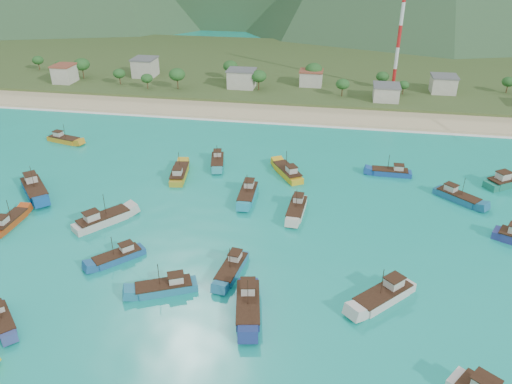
% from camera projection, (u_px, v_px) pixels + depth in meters
% --- Properties ---
extents(ground, '(600.00, 600.00, 0.00)m').
position_uv_depth(ground, '(267.00, 253.00, 92.22)').
color(ground, '#0D9286').
rests_on(ground, ground).
extents(beach, '(400.00, 18.00, 1.20)m').
position_uv_depth(beach, '(304.00, 115.00, 161.06)').
color(beach, beige).
rests_on(beach, ground).
extents(land, '(400.00, 110.00, 2.40)m').
position_uv_depth(land, '(316.00, 69.00, 214.20)').
color(land, '#385123').
rests_on(land, ground).
extents(surf_line, '(400.00, 2.50, 0.08)m').
position_uv_depth(surf_line, '(301.00, 125.00, 152.78)').
color(surf_line, white).
rests_on(surf_line, ground).
extents(village, '(210.38, 31.06, 7.65)m').
position_uv_depth(village, '(366.00, 84.00, 176.28)').
color(village, beige).
rests_on(village, ground).
extents(vegetation, '(279.22, 26.06, 8.93)m').
position_uv_depth(vegetation, '(284.00, 78.00, 180.94)').
color(vegetation, '#235623').
rests_on(vegetation, ground).
extents(radio_tower, '(1.20, 1.20, 44.79)m').
position_uv_depth(radio_tower, '(401.00, 25.00, 170.64)').
color(radio_tower, red).
rests_on(radio_tower, ground).
extents(boat_0, '(9.66, 2.99, 5.68)m').
position_uv_depth(boat_0, '(390.00, 173.00, 121.34)').
color(boat_0, '#18438F').
rests_on(boat_0, ground).
extents(boat_1, '(4.83, 11.36, 6.50)m').
position_uv_depth(boat_1, '(179.00, 174.00, 120.29)').
color(boat_1, '#AE9422').
rests_on(boat_1, ground).
extents(boat_2, '(5.60, 12.29, 7.00)m').
position_uv_depth(boat_2, '(248.00, 305.00, 78.14)').
color(boat_2, navy).
rests_on(boat_2, ground).
extents(boat_3, '(12.38, 9.90, 7.33)m').
position_uv_depth(boat_3, '(509.00, 181.00, 116.48)').
color(boat_3, '#18715A').
rests_on(boat_3, ground).
extents(boat_4, '(10.72, 10.99, 7.00)m').
position_uv_depth(boat_4, '(384.00, 296.00, 80.08)').
color(boat_4, beige).
rests_on(boat_4, ground).
extents(boat_6, '(3.75, 10.72, 6.23)m').
position_uv_depth(boat_6, '(297.00, 209.00, 105.23)').
color(boat_6, beige).
rests_on(boat_6, ground).
extents(boat_7, '(3.49, 10.97, 6.44)m').
position_uv_depth(boat_7, '(248.00, 194.00, 111.09)').
color(boat_7, teal).
rests_on(boat_7, ground).
extents(boat_10, '(5.00, 10.42, 5.92)m').
position_uv_depth(boat_10, '(218.00, 162.00, 126.88)').
color(boat_10, teal).
rests_on(boat_10, ground).
extents(boat_11, '(8.04, 7.92, 5.15)m').
position_uv_depth(boat_11, '(2.00, 320.00, 75.66)').
color(boat_11, navy).
rests_on(boat_11, ground).
extents(boat_12, '(10.61, 7.01, 6.07)m').
position_uv_depth(boat_12, '(165.00, 288.00, 82.20)').
color(boat_12, '#206C8F').
rests_on(boat_12, ground).
extents(boat_13, '(9.93, 9.21, 6.19)m').
position_uv_depth(boat_13, '(458.00, 197.00, 109.95)').
color(boat_13, '#1C5E88').
rests_on(boat_13, ground).
extents(boat_15, '(11.57, 12.15, 7.66)m').
position_uv_depth(boat_15, '(35.00, 190.00, 112.61)').
color(boat_15, navy).
rests_on(boat_15, ground).
extents(boat_19, '(2.90, 9.74, 5.75)m').
position_uv_depth(boat_19, '(9.00, 222.00, 100.73)').
color(boat_19, '#B04114').
rests_on(boat_19, ground).
extents(boat_21, '(10.32, 5.29, 5.85)m').
position_uv_depth(boat_21, '(64.00, 140.00, 140.13)').
color(boat_21, orange).
rests_on(boat_21, ground).
extents(boat_23, '(9.92, 11.34, 6.91)m').
position_uv_depth(boat_23, '(103.00, 220.00, 101.10)').
color(boat_23, beige).
rests_on(boat_23, ground).
extents(boat_24, '(8.60, 8.85, 5.63)m').
position_uv_depth(boat_24, '(118.00, 257.00, 90.09)').
color(boat_24, '#1A5086').
rests_on(boat_24, ground).
extents(boat_27, '(4.35, 10.37, 5.94)m').
position_uv_depth(boat_27, '(232.00, 269.00, 86.79)').
color(boat_27, '#23678C').
rests_on(boat_27, ground).
extents(boat_30, '(8.65, 11.26, 6.60)m').
position_uv_depth(boat_30, '(288.00, 172.00, 121.00)').
color(boat_30, gold).
rests_on(boat_30, ground).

